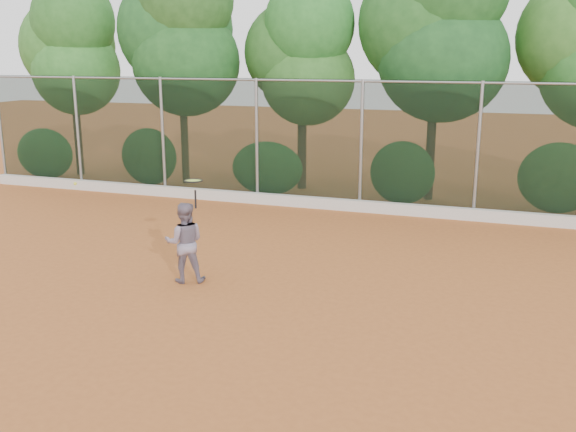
% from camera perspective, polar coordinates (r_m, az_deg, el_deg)
% --- Properties ---
extents(ground, '(80.00, 80.00, 0.00)m').
position_cam_1_polar(ground, '(11.22, -1.68, -7.39)').
color(ground, '#A55827').
rests_on(ground, ground).
extents(concrete_curb, '(24.00, 0.20, 0.30)m').
position_cam_1_polar(concrete_curb, '(17.45, 6.25, 0.90)').
color(concrete_curb, beige).
rests_on(concrete_curb, ground).
extents(tennis_player, '(0.90, 0.82, 1.51)m').
position_cam_1_polar(tennis_player, '(11.99, -9.17, -2.34)').
color(tennis_player, slate).
rests_on(tennis_player, ground).
extents(chainlink_fence, '(24.09, 0.09, 3.50)m').
position_cam_1_polar(chainlink_fence, '(17.31, 6.53, 6.55)').
color(chainlink_fence, black).
rests_on(chainlink_fence, ground).
extents(foliage_backdrop, '(23.70, 3.63, 7.55)m').
position_cam_1_polar(foliage_backdrop, '(19.22, 6.45, 14.89)').
color(foliage_backdrop, '#3E2717').
rests_on(foliage_backdrop, ground).
extents(tennis_racket, '(0.36, 0.37, 0.53)m').
position_cam_1_polar(tennis_racket, '(11.53, -8.40, 2.93)').
color(tennis_racket, black).
rests_on(tennis_racket, ground).
extents(tennis_ball_in_flight, '(0.06, 0.06, 0.06)m').
position_cam_1_polar(tennis_ball_in_flight, '(12.96, -18.39, 2.75)').
color(tennis_ball_in_flight, '#CFD430').
rests_on(tennis_ball_in_flight, ground).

